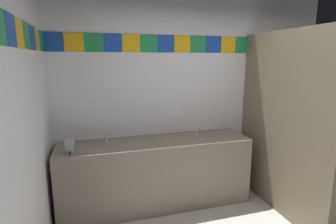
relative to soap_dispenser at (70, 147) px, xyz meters
name	(u,v)px	position (x,y,z in m)	size (l,w,h in m)	color
wall_back	(196,92)	(1.64, 0.50, 0.46)	(3.75, 0.09, 2.78)	silver
vanity_counter	(156,172)	(0.99, 0.17, -0.50)	(2.35, 0.58, 0.85)	gray
faucet_left	(107,139)	(0.40, 0.26, -0.03)	(0.04, 0.10, 0.14)	silver
faucet_right	(198,131)	(1.57, 0.26, -0.03)	(0.04, 0.10, 0.14)	silver
soap_dispenser	(70,147)	(0.00, 0.00, 0.00)	(0.09, 0.09, 0.16)	gray
stall_divider	(309,129)	(2.54, -0.59, 0.15)	(0.92, 1.57, 2.17)	#726651
toilet	(293,168)	(2.99, 0.06, -0.63)	(0.39, 0.49, 0.74)	white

